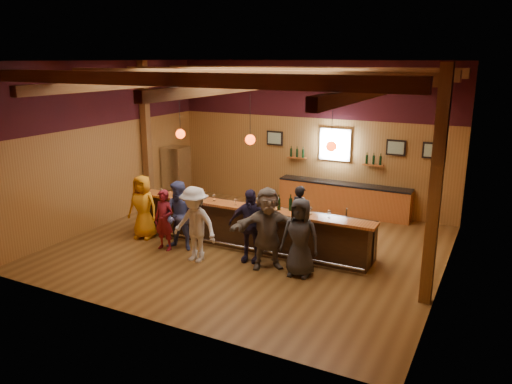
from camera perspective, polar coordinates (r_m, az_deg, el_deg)
room at (r=11.79m, az=-0.54°, el=8.50°), size 9.04×9.00×4.52m
bar_counter at (r=12.46m, az=-0.25°, el=-3.85°), size 6.30×1.07×1.11m
back_bar_cabinet at (r=15.22m, az=9.95°, el=-0.73°), size 4.00×0.52×0.95m
window at (r=15.21m, az=9.03°, el=5.38°), size 0.95×0.09×0.95m
framed_pictures at (r=14.95m, az=12.19°, el=5.26°), size 5.35×0.05×0.45m
wine_shelves at (r=15.22m, az=8.88°, el=3.75°), size 3.00×0.18×0.30m
pendant_lights at (r=11.81m, az=-0.67°, el=6.03°), size 4.24×0.24×1.37m
stainless_fridge at (r=16.47m, az=-9.08°, el=2.04°), size 0.70×0.70×1.80m
customer_orange at (r=13.23m, az=-12.79°, el=-1.67°), size 0.88×0.63×1.67m
customer_redvest at (r=12.34m, az=-10.46°, el=-3.17°), size 0.56×0.38×1.50m
customer_denim at (r=12.24m, az=-8.63°, el=-2.73°), size 0.88×0.71×1.71m
customer_white at (r=11.49m, az=-7.01°, el=-3.70°), size 1.19×0.74×1.78m
customer_navy at (r=11.42m, az=-0.69°, el=-3.85°), size 1.07×0.61×1.72m
customer_brown at (r=11.04m, az=1.34°, el=-4.17°), size 1.73×1.42×1.85m
customer_dark at (r=10.71m, az=5.06°, el=-5.20°), size 0.89×0.62×1.72m
bartender at (r=12.69m, az=5.05°, el=-2.52°), size 0.63×0.52×1.48m
ice_bucket at (r=12.07m, az=-0.51°, el=-1.00°), size 0.20×0.20×0.22m
bottle_a at (r=11.72m, az=2.63°, el=-1.36°), size 0.08×0.08×0.37m
bottle_b at (r=11.66m, az=3.97°, el=-1.41°), size 0.08×0.08×0.39m
glass_a at (r=13.26m, az=-10.80°, el=0.25°), size 0.07×0.07×0.17m
glass_b at (r=13.03m, az=-9.45°, el=0.08°), size 0.08×0.08×0.18m
glass_c at (r=12.72m, az=-6.16°, el=-0.21°), size 0.07×0.07×0.17m
glass_d at (r=12.46m, az=-4.84°, el=-0.46°), size 0.08×0.08×0.18m
glass_e at (r=12.09m, az=-2.35°, el=-0.97°), size 0.07×0.07×0.16m
glass_f at (r=11.62m, az=2.31°, el=-1.61°), size 0.07×0.07×0.17m
glass_g at (r=11.42m, az=6.26°, el=-1.93°), size 0.08×0.08×0.18m
glass_h at (r=11.24m, az=8.36°, el=-2.28°), size 0.08×0.08×0.19m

